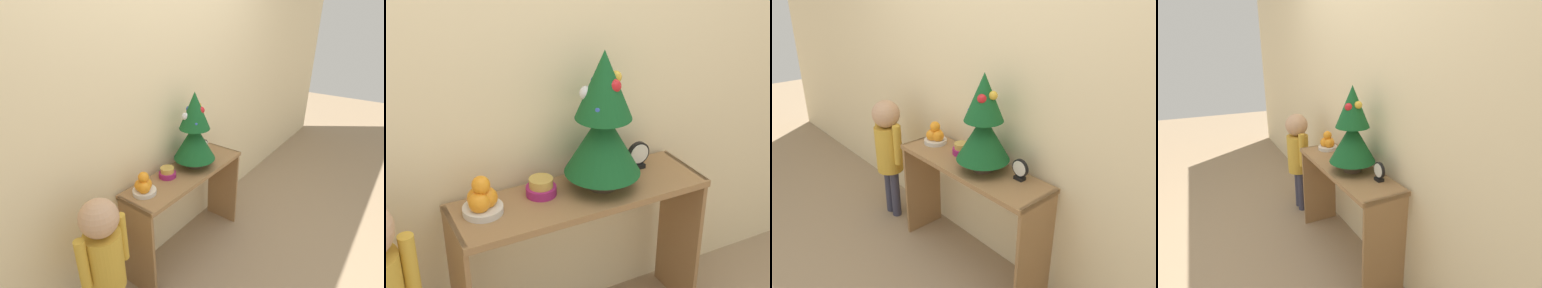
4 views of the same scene
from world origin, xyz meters
TOP-DOWN VIEW (x-y plane):
  - back_wall at (0.00, 0.37)m, footprint 7.00×0.05m
  - console_table at (0.00, 0.16)m, footprint 1.08×0.33m
  - mini_tree at (0.10, 0.17)m, footprint 0.31×0.31m
  - fruit_bowl at (-0.40, 0.20)m, footprint 0.16×0.16m
  - singing_bowl at (-0.15, 0.22)m, footprint 0.12×0.12m
  - desk_clock at (0.32, 0.24)m, footprint 0.10×0.04m

SIDE VIEW (x-z plane):
  - console_table at x=0.00m, z-range 0.19..0.92m
  - singing_bowl at x=-0.15m, z-range 0.73..0.80m
  - fruit_bowl at x=-0.40m, z-range 0.71..0.86m
  - desk_clock at x=0.32m, z-range 0.73..0.85m
  - mini_tree at x=0.10m, z-range 0.73..1.31m
  - back_wall at x=0.00m, z-range 0.00..2.50m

